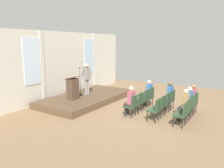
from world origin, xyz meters
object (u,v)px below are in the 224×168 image
chair_r2_c2 (190,105)px  audience_r0_c3 (148,91)px  chair_r1_c3 (170,98)px  audience_r2_c2 (188,100)px  chair_r2_c0 (182,113)px  chair_r0_c1 (138,101)px  chair_r2_c1 (186,109)px  chair_r1_c2 (166,101)px  audience_r2_c1 (185,103)px  audience_r0_c0 (130,100)px  audience_r2_c3 (192,97)px  chair_r1_c1 (161,105)px  chair_r0_c2 (144,98)px  mic_stand (80,89)px  audience_r1_c3 (169,94)px  speaker (87,77)px  chair_r0_c0 (132,104)px  lectern (73,88)px  chair_r1_c0 (155,109)px  chair_r0_c3 (150,96)px  chair_r2_c3 (194,102)px

chair_r2_c2 → audience_r0_c3: bearing=73.9°
chair_r1_c3 → audience_r2_c2: audience_r2_c2 is taller
chair_r2_c0 → chair_r0_c1: bearing=73.3°
chair_r2_c1 → audience_r2_c2: audience_r2_c2 is taller
audience_r0_c3 → chair_r1_c2: (-0.63, -1.14, -0.20)m
audience_r2_c1 → audience_r2_c2: size_ratio=1.01×
audience_r0_c0 → chair_r1_c2: (1.26, -1.13, -0.20)m
audience_r2_c2 → audience_r2_c3: (0.63, 0.00, -0.00)m
audience_r0_c0 → chair_r1_c1: bearing=-60.9°
chair_r1_c3 → chair_r0_c2: bearing=120.9°
mic_stand → chair_r0_c2: (0.55, -3.51, -0.12)m
mic_stand → audience_r2_c2: bearing=-84.4°
audience_r1_c3 → chair_r2_c1: bearing=-138.0°
chair_r1_c1 → chair_r2_c2: same height
chair_r2_c1 → audience_r2_c3: audience_r2_c3 is taller
chair_r2_c1 → chair_r0_c1: bearing=90.0°
audience_r0_c3 → speaker: bearing=103.8°
chair_r2_c0 → audience_r2_c1: audience_r2_c1 is taller
chair_r1_c1 → audience_r0_c0: bearing=119.1°
chair_r0_c0 → audience_r0_c0: (-0.00, 0.08, 0.20)m
lectern → chair_r1_c0: 4.40m
audience_r0_c0 → chair_r2_c0: audience_r0_c0 is taller
chair_r1_c3 → audience_r2_c2: (-0.63, -0.97, 0.20)m
speaker → audience_r2_c1: (-0.45, -5.39, -0.57)m
chair_r0_c3 → mic_stand: bearing=108.5°
audience_r1_c3 → audience_r2_c2: 1.23m
chair_r1_c0 → chair_r2_c3: (1.89, -1.05, 0.00)m
audience_r0_c3 → chair_r1_c3: (0.00, -1.14, -0.20)m
chair_r1_c1 → audience_r1_c3: size_ratio=0.71×
chair_r0_c1 → chair_r0_c2: 0.63m
audience_r0_c0 → chair_r1_c3: size_ratio=1.41×
chair_r1_c0 → audience_r0_c3: bearing=31.0°
speaker → audience_r1_c3: size_ratio=1.28×
chair_r2_c0 → lectern: bearing=90.6°
audience_r2_c1 → audience_r2_c2: bearing=0.1°
chair_r0_c1 → audience_r0_c3: (1.26, 0.08, 0.20)m
mic_stand → chair_r2_c2: size_ratio=1.65×
chair_r2_c2 → audience_r2_c2: 0.22m
chair_r0_c1 → audience_r2_c1: size_ratio=0.70×
chair_r0_c2 → chair_r1_c1: size_ratio=1.00×
chair_r2_c1 → chair_r2_c2: same height
chair_r1_c0 → audience_r1_c3: audience_r1_c3 is taller
chair_r1_c1 → mic_stand: bearing=89.0°
lectern → chair_r1_c3: bearing=-66.0°
chair_r1_c1 → audience_r2_c2: (0.63, -0.97, 0.20)m
chair_r2_c0 → audience_r2_c2: size_ratio=0.71×
chair_r2_c0 → chair_r0_c0: bearing=90.0°
chair_r1_c1 → audience_r1_c3: 1.28m
chair_r1_c2 → audience_r2_c1: bearing=-122.9°
audience_r0_c3 → chair_r1_c3: bearing=-90.0°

